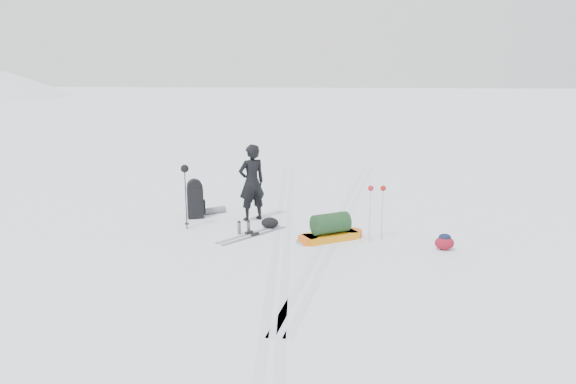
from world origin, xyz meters
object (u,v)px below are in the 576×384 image
object	(u,v)px
skier	(252,183)
expedition_rucksack	(198,200)
pulk_sled	(330,230)
ski_poles_black	(185,176)

from	to	relation	value
skier	expedition_rucksack	distance (m)	1.47
pulk_sled	expedition_rucksack	bearing A→B (deg)	122.94
pulk_sled	expedition_rucksack	xyz separation A→B (m)	(-3.33, 1.61, 0.23)
pulk_sled	skier	bearing A→B (deg)	111.15
pulk_sled	expedition_rucksack	world-z (taller)	expedition_rucksack
ski_poles_black	skier	bearing A→B (deg)	52.21
skier	pulk_sled	xyz separation A→B (m)	(1.94, -1.50, -0.71)
ski_poles_black	expedition_rucksack	bearing A→B (deg)	108.72
pulk_sled	ski_poles_black	bearing A→B (deg)	138.40
pulk_sled	ski_poles_black	size ratio (longest dim) A/B	1.03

